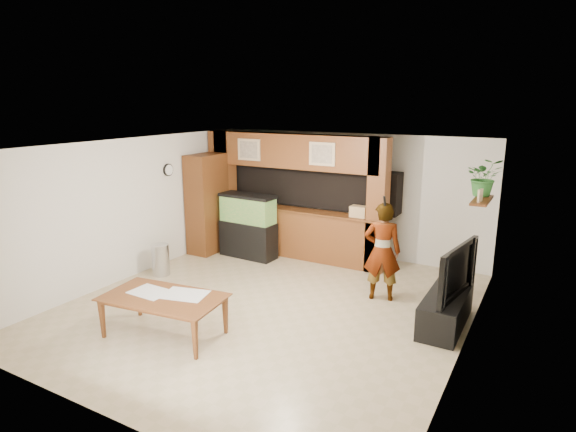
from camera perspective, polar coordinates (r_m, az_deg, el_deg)
The scene contains 21 objects.
floor at distance 7.99m, azimuth -2.29°, elevation -10.59°, with size 6.50×6.50×0.00m, color tan.
ceiling at distance 7.32m, azimuth -2.49°, elevation 8.31°, with size 6.50×6.50×0.00m, color white.
wall_back at distance 10.38m, azimuth 7.09°, elevation 2.57°, with size 6.00×6.00×0.00m, color silver.
wall_left at distance 9.44m, azimuth -18.08°, elevation 0.87°, with size 6.50×6.50×0.00m, color silver.
wall_right at distance 6.55m, azimuth 20.62°, elevation -4.84°, with size 6.50×6.50×0.00m, color silver.
partition at distance 10.24m, azimuth 0.85°, elevation 2.58°, with size 4.20×0.99×2.60m.
wall_clock at distance 10.00m, azimuth -14.00°, elevation 5.33°, with size 0.05×0.25×0.25m.
wall_shelf at distance 8.35m, azimuth 21.99°, elevation 1.75°, with size 0.25×0.90×0.04m, color brown.
pantry_cabinet at distance 10.60m, azimuth -9.56°, elevation 1.45°, with size 0.54×0.88×2.15m, color brown.
trash_can at distance 9.52m, azimuth -14.86°, elevation -5.04°, with size 0.33×0.33×0.60m, color #B2B2B7.
aquarium at distance 10.19m, azimuth -4.75°, elevation -1.26°, with size 1.22×0.46×1.36m.
tv_stand at distance 7.63m, azimuth 18.19°, elevation -10.52°, with size 0.54×1.47×0.49m, color black.
television at distance 7.40m, azimuth 18.55°, elevation -6.03°, with size 1.35×0.18×0.78m, color black.
photo_frame at distance 8.08m, azimuth 21.81°, elevation 2.27°, with size 0.03×0.15×0.20m, color tan.
potted_plant at distance 8.57m, azimuth 22.25°, elevation 4.30°, with size 0.57×0.49×0.63m, color #2C6E2C.
person at distance 8.12m, azimuth 11.10°, elevation -4.14°, with size 0.61×0.40×1.67m, color #8D724D.
microphone at distance 7.73m, azimuth 11.38°, elevation 1.76°, with size 0.04×0.04×0.18m, color black.
dining_table at distance 7.14m, azimuth -14.60°, elevation -11.50°, with size 1.70×0.95×0.60m, color brown.
newspaper_a at distance 7.03m, azimuth -12.12°, elevation -9.08°, with size 0.61×0.45×0.01m, color silver.
newspaper_b at distance 7.23m, azimuth -16.02°, elevation -8.64°, with size 0.56×0.41×0.01m, color silver.
counter_box at distance 9.48m, azimuth 8.40°, elevation 0.53°, with size 0.33×0.22×0.22m, color tan.
Camera 1 is at (3.84, -6.19, 3.28)m, focal length 30.00 mm.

